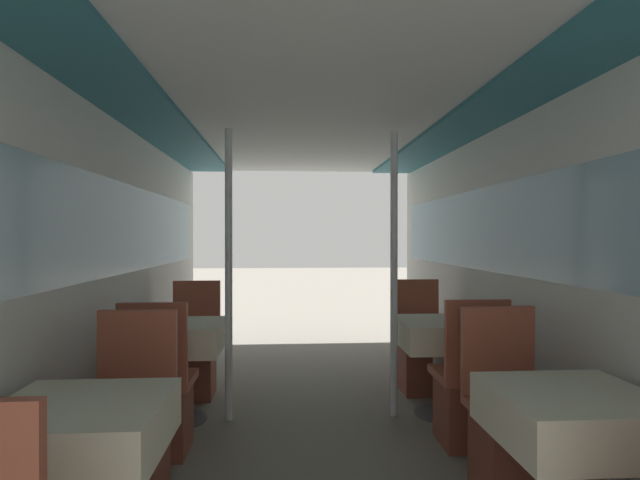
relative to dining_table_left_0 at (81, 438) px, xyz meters
The scene contains 15 objects.
wall_left 1.25m from the dining_table_left_0, 110.08° to the left, with size 0.05×6.41×2.12m.
wall_right 2.61m from the dining_table_left_0, 24.57° to the left, with size 0.05×6.41×2.12m.
ceiling_panel 2.14m from the dining_table_left_0, 47.68° to the left, with size 2.71×6.41×0.07m.
dining_table_left_0 is the anchor object (origin of this frame).
chair_left_far_0 0.62m from the dining_table_left_0, 90.00° to the left, with size 0.40×0.40×0.95m.
dining_table_left_1 1.72m from the dining_table_left_0, 90.00° to the left, with size 0.62×0.62×0.71m.
chair_left_near_1 1.20m from the dining_table_left_0, 90.00° to the left, with size 0.40×0.40×0.95m.
chair_left_far_1 2.30m from the dining_table_left_0, 90.00° to the left, with size 0.40×0.40×0.95m.
support_pole_left_1 1.83m from the dining_table_left_0, 78.31° to the left, with size 0.05×0.05×2.12m.
dining_table_right_0 1.93m from the dining_table_left_0, ahead, with size 0.62×0.62×0.71m.
chair_right_far_0 2.03m from the dining_table_left_0, 16.18° to the left, with size 0.40×0.40×0.95m.
dining_table_right_1 2.59m from the dining_table_left_0, 41.74° to the left, with size 0.62×0.62×0.71m.
chair_right_near_1 2.27m from the dining_table_left_0, 31.06° to the left, with size 0.40×0.40×0.95m.
chair_right_far_1 3.00m from the dining_table_left_0, 49.78° to the left, with size 0.40×0.40×0.95m.
support_pole_right_1 2.38m from the dining_table_left_0, 47.58° to the left, with size 0.05×0.05×2.12m.
Camera 1 is at (-0.19, -1.19, 1.33)m, focal length 28.00 mm.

